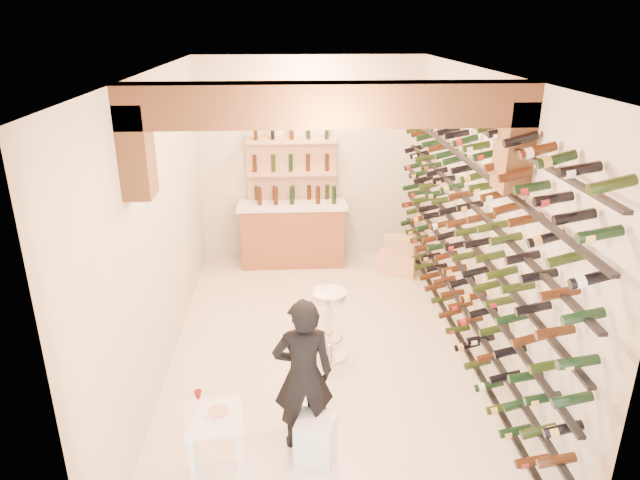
# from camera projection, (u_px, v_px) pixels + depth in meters

# --- Properties ---
(ground) EXTENTS (6.00, 6.00, 0.00)m
(ground) POSITION_uv_depth(u_px,v_px,m) (321.00, 351.00, 6.78)
(ground) COLOR silver
(ground) RESTS_ON ground
(room_shell) EXTENTS (3.52, 6.02, 3.21)m
(room_shell) POSITION_uv_depth(u_px,v_px,m) (323.00, 172.00, 5.72)
(room_shell) COLOR beige
(room_shell) RESTS_ON ground
(wine_rack) EXTENTS (0.32, 5.70, 2.56)m
(wine_rack) POSITION_uv_depth(u_px,v_px,m) (459.00, 226.00, 6.30)
(wine_rack) COLOR black
(wine_rack) RESTS_ON ground
(back_counter) EXTENTS (1.70, 0.62, 1.29)m
(back_counter) POSITION_uv_depth(u_px,v_px,m) (293.00, 232.00, 9.04)
(back_counter) COLOR #99542F
(back_counter) RESTS_ON ground
(back_shelving) EXTENTS (1.40, 0.31, 2.73)m
(back_shelving) POSITION_uv_depth(u_px,v_px,m) (292.00, 189.00, 9.03)
(back_shelving) COLOR tan
(back_shelving) RESTS_ON ground
(tasting_table) EXTENTS (0.53, 0.53, 0.82)m
(tasting_table) POSITION_uv_depth(u_px,v_px,m) (214.00, 427.00, 4.68)
(tasting_table) COLOR white
(tasting_table) RESTS_ON ground
(white_stool) EXTENTS (0.41, 0.41, 0.41)m
(white_stool) POSITION_uv_depth(u_px,v_px,m) (316.00, 439.00, 5.07)
(white_stool) COLOR white
(white_stool) RESTS_ON ground
(person) EXTENTS (0.57, 0.40, 1.49)m
(person) POSITION_uv_depth(u_px,v_px,m) (303.00, 375.00, 5.05)
(person) COLOR black
(person) RESTS_ON ground
(chrome_barstool) EXTENTS (0.43, 0.43, 0.84)m
(chrome_barstool) POSITION_uv_depth(u_px,v_px,m) (329.00, 319.00, 6.51)
(chrome_barstool) COLOR silver
(chrome_barstool) RESTS_ON ground
(crate_lower) EXTENTS (0.68, 0.60, 0.34)m
(crate_lower) POSITION_uv_depth(u_px,v_px,m) (398.00, 262.00, 8.81)
(crate_lower) COLOR #E4B07D
(crate_lower) RESTS_ON ground
(crate_upper) EXTENTS (0.46, 0.33, 0.25)m
(crate_upper) POSITION_uv_depth(u_px,v_px,m) (399.00, 245.00, 8.70)
(crate_upper) COLOR #E4B07D
(crate_upper) RESTS_ON crate_lower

